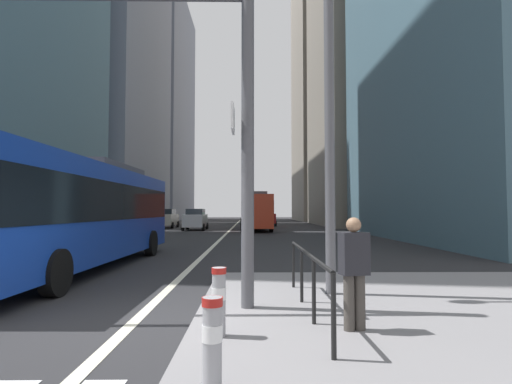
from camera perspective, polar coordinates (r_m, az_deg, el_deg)
ground_plane at (r=26.88m, az=-4.81°, el=-6.46°), size 160.00×160.00×0.00m
median_island at (r=7.01m, az=31.84°, el=-16.49°), size 9.00×10.00×0.15m
lane_centre_line at (r=36.84m, az=-3.71°, el=-5.41°), size 0.20×80.00×0.01m
office_tower_left_mid at (r=56.23m, az=-20.26°, el=17.68°), size 11.39×21.93×42.32m
office_tower_left_far at (r=80.77m, az=-13.82°, el=11.32°), size 10.89×24.46×42.33m
office_tower_right_mid at (r=56.49m, az=16.15°, el=23.04°), size 13.63×19.12×52.34m
office_tower_right_far at (r=74.90m, az=11.23°, el=13.77°), size 13.94×18.03×45.74m
city_bus_blue_oncoming at (r=13.37m, az=-23.73°, el=-2.25°), size 2.84×11.82×3.40m
city_bus_red_receding at (r=37.10m, az=-0.13°, el=-2.57°), size 2.94×11.54×3.40m
city_bus_red_distant at (r=56.98m, az=-0.51°, el=-2.59°), size 2.77×10.68×3.40m
car_oncoming_mid at (r=42.41m, az=-12.60°, el=-3.66°), size 2.04×4.41×1.94m
car_receding_near at (r=46.30m, az=0.02°, el=-3.63°), size 2.09×4.44×1.94m
car_receding_far at (r=47.29m, az=1.51°, el=-3.61°), size 2.21×4.34×1.94m
car_oncoming_far at (r=37.11m, az=-8.61°, el=-3.85°), size 2.07×4.03×1.94m
traffic_signal_gantry at (r=7.55m, az=-16.96°, el=15.24°), size 5.97×0.65×6.00m
street_lamp_post at (r=8.88m, az=10.30°, el=20.49°), size 5.50×0.32×8.00m
bollard_left at (r=3.94m, az=-6.24°, el=-20.00°), size 0.20×0.20×0.85m
bollard_right at (r=5.49m, az=-5.30°, el=-14.75°), size 0.20×0.20×0.90m
pedestrian_railing at (r=6.73m, az=7.26°, el=-10.53°), size 0.06×4.24×0.98m
pedestrian_walking at (r=5.83m, az=13.75°, el=-10.44°), size 0.42×0.31×1.55m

